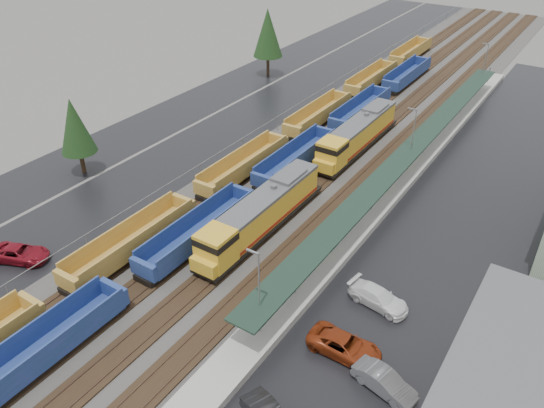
{
  "coord_description": "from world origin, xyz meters",
  "views": [
    {
      "loc": [
        25.72,
        -3.1,
        29.85
      ],
      "look_at": [
        1.72,
        33.53,
        2.0
      ],
      "focal_mm": 35.0,
      "sensor_mm": 36.0,
      "label": 1
    }
  ],
  "objects_px": {
    "parked_car_west_c": "(20,253)",
    "parked_car_east_e": "(384,382)",
    "parked_car_east_b": "(345,346)",
    "locomotive_lead": "(259,215)",
    "well_string_blue": "(253,191)",
    "well_string_yellow": "(244,166)",
    "locomotive_trail": "(356,135)",
    "parked_car_east_c": "(378,298)"
  },
  "relations": [
    {
      "from": "locomotive_trail",
      "to": "parked_car_west_c",
      "type": "height_order",
      "value": "locomotive_trail"
    },
    {
      "from": "well_string_yellow",
      "to": "parked_car_east_b",
      "type": "height_order",
      "value": "well_string_yellow"
    },
    {
      "from": "parked_car_east_e",
      "to": "well_string_blue",
      "type": "bearing_deg",
      "value": 67.19
    },
    {
      "from": "well_string_blue",
      "to": "parked_car_east_e",
      "type": "xyz_separation_m",
      "value": [
        21.14,
        -14.94,
        -0.46
      ]
    },
    {
      "from": "locomotive_trail",
      "to": "well_string_yellow",
      "type": "xyz_separation_m",
      "value": [
        -8.0,
        -12.33,
        -1.03
      ]
    },
    {
      "from": "locomotive_trail",
      "to": "parked_car_west_c",
      "type": "distance_m",
      "value": 39.29
    },
    {
      "from": "locomotive_trail",
      "to": "parked_car_east_e",
      "type": "distance_m",
      "value": 35.67
    },
    {
      "from": "parked_car_west_c",
      "to": "parked_car_east_c",
      "type": "xyz_separation_m",
      "value": [
        29.19,
        12.2,
        0.02
      ]
    },
    {
      "from": "well_string_yellow",
      "to": "parked_car_east_e",
      "type": "relative_size",
      "value": 26.07
    },
    {
      "from": "locomotive_lead",
      "to": "parked_car_east_b",
      "type": "distance_m",
      "value": 16.17
    },
    {
      "from": "parked_car_east_e",
      "to": "locomotive_trail",
      "type": "bearing_deg",
      "value": 41.2
    },
    {
      "from": "locomotive_lead",
      "to": "parked_car_east_b",
      "type": "xyz_separation_m",
      "value": [
        13.47,
        -8.83,
        -1.48
      ]
    },
    {
      "from": "well_string_blue",
      "to": "parked_car_east_e",
      "type": "bearing_deg",
      "value": -35.25
    },
    {
      "from": "well_string_yellow",
      "to": "parked_car_east_c",
      "type": "bearing_deg",
      "value": -28.09
    },
    {
      "from": "locomotive_lead",
      "to": "parked_car_east_c",
      "type": "bearing_deg",
      "value": -11.67
    },
    {
      "from": "parked_car_east_c",
      "to": "parked_car_east_b",
      "type": "bearing_deg",
      "value": -171.28
    },
    {
      "from": "locomotive_lead",
      "to": "well_string_yellow",
      "type": "bearing_deg",
      "value": 132.7
    },
    {
      "from": "parked_car_east_b",
      "to": "parked_car_east_c",
      "type": "relative_size",
      "value": 1.08
    },
    {
      "from": "well_string_yellow",
      "to": "parked_car_east_b",
      "type": "distance_m",
      "value": 27.7
    },
    {
      "from": "parked_car_west_c",
      "to": "locomotive_trail",
      "type": "bearing_deg",
      "value": -46.48
    },
    {
      "from": "parked_car_west_c",
      "to": "parked_car_east_b",
      "type": "relative_size",
      "value": 0.95
    },
    {
      "from": "parked_car_west_c",
      "to": "well_string_yellow",
      "type": "bearing_deg",
      "value": -40.97
    },
    {
      "from": "well_string_yellow",
      "to": "well_string_blue",
      "type": "bearing_deg",
      "value": -44.77
    },
    {
      "from": "well_string_blue",
      "to": "parked_car_east_b",
      "type": "xyz_separation_m",
      "value": [
        17.47,
        -13.53,
        -0.46
      ]
    },
    {
      "from": "parked_car_east_e",
      "to": "parked_car_east_b",
      "type": "bearing_deg",
      "value": 81.41
    },
    {
      "from": "parked_car_west_c",
      "to": "parked_car_east_c",
      "type": "bearing_deg",
      "value": -90.17
    },
    {
      "from": "parked_car_east_c",
      "to": "well_string_blue",
      "type": "bearing_deg",
      "value": 75.35
    },
    {
      "from": "parked_car_east_b",
      "to": "parked_car_east_e",
      "type": "bearing_deg",
      "value": -110.78
    },
    {
      "from": "locomotive_lead",
      "to": "well_string_blue",
      "type": "bearing_deg",
      "value": 130.38
    },
    {
      "from": "well_string_yellow",
      "to": "parked_car_east_e",
      "type": "distance_m",
      "value": 31.47
    },
    {
      "from": "well_string_blue",
      "to": "parked_car_west_c",
      "type": "bearing_deg",
      "value": -120.81
    },
    {
      "from": "locomotive_trail",
      "to": "parked_car_east_c",
      "type": "distance_m",
      "value": 27.36
    },
    {
      "from": "locomotive_lead",
      "to": "parked_car_west_c",
      "type": "relative_size",
      "value": 3.55
    },
    {
      "from": "parked_car_west_c",
      "to": "parked_car_east_e",
      "type": "distance_m",
      "value": 33.22
    },
    {
      "from": "locomotive_lead",
      "to": "locomotive_trail",
      "type": "height_order",
      "value": "same"
    },
    {
      "from": "well_string_blue",
      "to": "locomotive_lead",
      "type": "bearing_deg",
      "value": -49.62
    },
    {
      "from": "parked_car_east_c",
      "to": "locomotive_lead",
      "type": "bearing_deg",
      "value": 86.89
    },
    {
      "from": "locomotive_lead",
      "to": "parked_car_east_e",
      "type": "height_order",
      "value": "locomotive_lead"
    },
    {
      "from": "well_string_yellow",
      "to": "locomotive_lead",
      "type": "bearing_deg",
      "value": -47.3
    },
    {
      "from": "parked_car_west_c",
      "to": "parked_car_east_b",
      "type": "distance_m",
      "value": 29.84
    },
    {
      "from": "locomotive_trail",
      "to": "parked_car_east_c",
      "type": "xyz_separation_m",
      "value": [
        13.45,
        -23.78,
        -1.51
      ]
    },
    {
      "from": "locomotive_trail",
      "to": "parked_car_east_b",
      "type": "height_order",
      "value": "locomotive_trail"
    }
  ]
}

